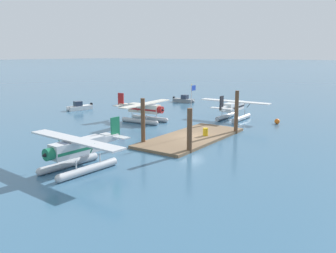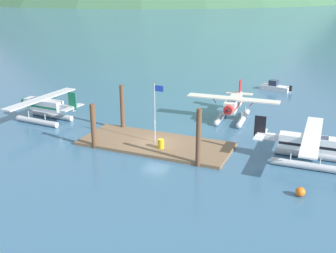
# 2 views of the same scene
# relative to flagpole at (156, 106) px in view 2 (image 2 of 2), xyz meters

# --- Properties ---
(ground_plane) EXTENTS (1200.00, 1200.00, 0.00)m
(ground_plane) POSITION_rel_flagpole_xyz_m (-0.04, -0.09, -3.94)
(ground_plane) COLOR #38607F
(dock_platform) EXTENTS (14.71, 6.06, 0.30)m
(dock_platform) POSITION_rel_flagpole_xyz_m (-0.04, -0.09, -3.79)
(dock_platform) COLOR brown
(dock_platform) RESTS_ON ground
(piling_near_left) EXTENTS (0.50, 0.50, 4.35)m
(piling_near_left) POSITION_rel_flagpole_xyz_m (-5.16, -2.92, -1.77)
(piling_near_left) COLOR brown
(piling_near_left) RESTS_ON ground
(piling_near_right) EXTENTS (0.45, 0.45, 5.15)m
(piling_near_right) POSITION_rel_flagpole_xyz_m (5.32, -3.00, -1.37)
(piling_near_right) COLOR brown
(piling_near_right) RESTS_ON ground
(piling_far_left) EXTENTS (0.45, 0.45, 4.90)m
(piling_far_left) POSITION_rel_flagpole_xyz_m (-5.21, 2.76, -1.49)
(piling_far_left) COLOR brown
(piling_far_left) RESTS_ON ground
(flagpole) EXTENTS (0.95, 0.10, 5.84)m
(flagpole) POSITION_rel_flagpole_xyz_m (0.00, 0.00, 0.00)
(flagpole) COLOR silver
(flagpole) RESTS_ON dock_platform
(fuel_drum) EXTENTS (0.62, 0.62, 0.88)m
(fuel_drum) POSITION_rel_flagpole_xyz_m (1.05, -1.22, -3.20)
(fuel_drum) COLOR gold
(fuel_drum) RESTS_ON dock_platform
(mooring_buoy) EXTENTS (0.72, 0.72, 0.72)m
(mooring_buoy) POSITION_rel_flagpole_xyz_m (14.05, -5.14, -3.58)
(mooring_buoy) COLOR orange
(mooring_buoy) RESTS_ON ground
(seaplane_cream_bow_right) EXTENTS (10.47, 7.98, 3.84)m
(seaplane_cream_bow_right) POSITION_rel_flagpole_xyz_m (4.79, 10.60, -2.37)
(seaplane_cream_bow_right) COLOR #B7BABF
(seaplane_cream_bow_right) RESTS_ON ground
(seaplane_silver_port_fwd) EXTENTS (7.98, 10.46, 3.84)m
(seaplane_silver_port_fwd) POSITION_rel_flagpole_xyz_m (-14.84, 1.79, -2.37)
(seaplane_silver_port_fwd) COLOR #B7BABF
(seaplane_silver_port_fwd) RESTS_ON ground
(seaplane_white_stbd_fwd) EXTENTS (7.98, 10.43, 3.84)m
(seaplane_white_stbd_fwd) POSITION_rel_flagpole_xyz_m (13.84, 1.23, -2.37)
(seaplane_white_stbd_fwd) COLOR #B7BABF
(seaplane_white_stbd_fwd) RESTS_ON ground
(boat_white_open_north) EXTENTS (4.83, 2.34, 1.50)m
(boat_white_open_north) POSITION_rel_flagpole_xyz_m (6.90, 26.68, -3.46)
(boat_white_open_north) COLOR silver
(boat_white_open_north) RESTS_ON ground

